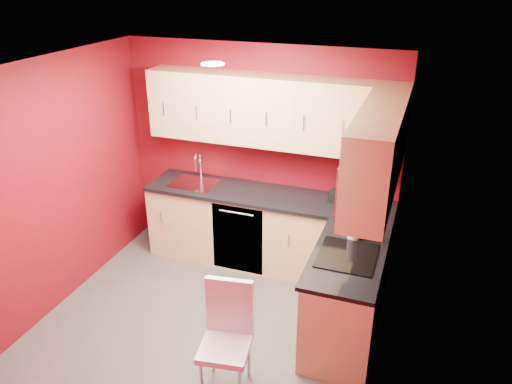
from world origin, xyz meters
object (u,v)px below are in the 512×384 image
Objects in this scene: microwave at (368,180)px; paper_towel at (354,227)px; napkin_holder at (336,196)px; sink at (195,180)px; coffee_maker at (353,192)px; dining_chair at (225,342)px.

microwave is 3.01× the size of paper_towel.
sink is at bearing -178.36° from napkin_holder.
coffee_maker is at bearing 6.54° from napkin_holder.
microwave is 5.64× the size of napkin_holder.
napkin_holder is 0.79m from paper_towel.
microwave reaches higher than coffee_maker.
microwave is 2.78× the size of coffee_maker.
sink is at bearing 154.40° from microwave.
napkin_holder is (-0.18, -0.02, -0.07)m from coffee_maker.
sink is 2.09m from paper_towel.
dining_chair is (-0.90, -0.94, -1.17)m from microwave.
coffee_maker reaches higher than paper_towel.
sink reaches higher than coffee_maker.
dining_chair is (-0.64, -2.01, -0.56)m from coffee_maker.
microwave is 0.71m from paper_towel.
sink is at bearing 112.99° from dining_chair.
sink is 2.33m from dining_chair.
dining_chair is (-0.46, -1.99, -0.49)m from napkin_holder.
paper_towel is (1.98, -0.68, 0.09)m from sink.
sink is 1.66m from napkin_holder.
napkin_holder is 2.10m from dining_chair.
sink is at bearing 161.12° from paper_towel.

